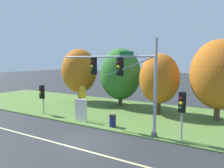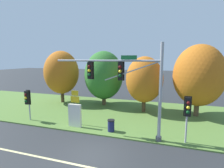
# 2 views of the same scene
# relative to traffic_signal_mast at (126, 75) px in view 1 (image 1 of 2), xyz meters

# --- Properties ---
(ground_plane) EXTENTS (160.00, 160.00, 0.00)m
(ground_plane) POSITION_rel_traffic_signal_mast_xyz_m (-1.48, -2.87, -4.23)
(ground_plane) COLOR #282B2D
(lane_stripe) EXTENTS (36.00, 0.16, 0.01)m
(lane_stripe) POSITION_rel_traffic_signal_mast_xyz_m (-1.48, -4.07, -4.23)
(lane_stripe) COLOR beige
(lane_stripe) RESTS_ON ground
(grass_verge) EXTENTS (48.00, 11.50, 0.10)m
(grass_verge) POSITION_rel_traffic_signal_mast_xyz_m (-1.48, 5.38, -4.18)
(grass_verge) COLOR #517533
(grass_verge) RESTS_ON ground
(traffic_signal_mast) EXTENTS (8.01, 0.49, 6.66)m
(traffic_signal_mast) POSITION_rel_traffic_signal_mast_xyz_m (0.00, 0.00, 0.00)
(traffic_signal_mast) COLOR #9EA0A5
(traffic_signal_mast) RESTS_ON grass_verge
(pedestrian_signal_near_kerb) EXTENTS (0.46, 0.55, 3.20)m
(pedestrian_signal_near_kerb) POSITION_rel_traffic_signal_mast_xyz_m (3.97, 0.11, -1.80)
(pedestrian_signal_near_kerb) COLOR #9EA0A5
(pedestrian_signal_near_kerb) RESTS_ON grass_verge
(pedestrian_signal_further_along) EXTENTS (0.46, 0.55, 2.82)m
(pedestrian_signal_further_along) POSITION_rel_traffic_signal_mast_xyz_m (-9.29, 0.46, -2.13)
(pedestrian_signal_further_along) COLOR #9EA0A5
(pedestrian_signal_further_along) RESTS_ON grass_verge
(route_sign_post) EXTENTS (0.81, 0.08, 2.99)m
(route_sign_post) POSITION_rel_traffic_signal_mast_xyz_m (-4.76, 1.00, -2.16)
(route_sign_post) COLOR slate
(route_sign_post) RESTS_ON grass_verge
(tree_nearest_road) EXTENTS (4.35, 4.35, 6.59)m
(tree_nearest_road) POSITION_rel_traffic_signal_mast_xyz_m (-10.30, 7.37, -0.27)
(tree_nearest_road) COLOR #4C3823
(tree_nearest_road) RESTS_ON grass_verge
(tree_left_of_mast) EXTENTS (4.64, 4.64, 6.52)m
(tree_left_of_mast) POSITION_rel_traffic_signal_mast_xyz_m (-4.73, 7.88, -0.52)
(tree_left_of_mast) COLOR brown
(tree_left_of_mast) RESTS_ON grass_verge
(tree_behind_signpost) EXTENTS (3.85, 3.85, 5.86)m
(tree_behind_signpost) POSITION_rel_traffic_signal_mast_xyz_m (0.32, 6.47, -0.69)
(tree_behind_signpost) COLOR #4C3823
(tree_behind_signpost) RESTS_ON grass_verge
(tree_mid_verge) EXTENTS (4.75, 4.75, 6.98)m
(tree_mid_verge) POSITION_rel_traffic_signal_mast_xyz_m (5.46, 6.66, -0.13)
(tree_mid_verge) COLOR brown
(tree_mid_verge) RESTS_ON grass_verge
(info_kiosk) EXTENTS (1.10, 0.24, 1.90)m
(info_kiosk) POSITION_rel_traffic_signal_mast_xyz_m (-4.53, 0.49, -3.19)
(info_kiosk) COLOR silver
(info_kiosk) RESTS_ON grass_verge
(trash_bin) EXTENTS (0.56, 0.56, 0.93)m
(trash_bin) POSITION_rel_traffic_signal_mast_xyz_m (-1.38, 0.50, -3.66)
(trash_bin) COLOR #191E4C
(trash_bin) RESTS_ON grass_verge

